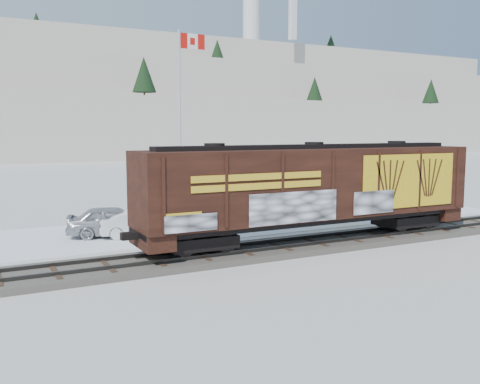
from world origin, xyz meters
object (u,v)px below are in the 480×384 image
car_dark (244,214)px  car_silver (113,221)px  hopper_railcar (314,186)px  flagpole (182,146)px  car_white (141,224)px

car_dark → car_silver: bearing=99.1°
hopper_railcar → flagpole: flagpole is taller
car_silver → car_dark: size_ratio=1.13×
car_white → car_dark: (6.70, 0.92, -0.07)m
flagpole → hopper_railcar: bearing=-82.1°
car_silver → car_dark: car_silver is taller
hopper_railcar → car_white: size_ratio=4.14×
hopper_railcar → car_dark: 7.44m
car_dark → hopper_railcar: bearing=-171.3°
car_white → car_dark: bearing=-67.9°
car_silver → hopper_railcar: bearing=-115.3°
hopper_railcar → car_white: 9.40m
car_white → car_dark: size_ratio=0.98×
car_dark → flagpole: bearing=25.4°
flagpole → car_dark: (1.74, -5.71, -3.93)m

